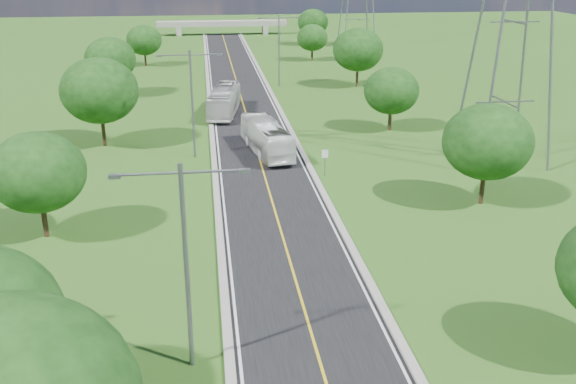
# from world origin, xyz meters

# --- Properties ---
(ground) EXTENTS (260.00, 260.00, 0.00)m
(ground) POSITION_xyz_m (0.00, 60.00, 0.00)
(ground) COLOR #305718
(ground) RESTS_ON ground
(road) EXTENTS (8.00, 150.00, 0.06)m
(road) POSITION_xyz_m (0.00, 66.00, 0.03)
(road) COLOR black
(road) RESTS_ON ground
(curb_left) EXTENTS (0.50, 150.00, 0.22)m
(curb_left) POSITION_xyz_m (-4.25, 66.00, 0.11)
(curb_left) COLOR gray
(curb_left) RESTS_ON ground
(curb_right) EXTENTS (0.50, 150.00, 0.22)m
(curb_right) POSITION_xyz_m (4.25, 66.00, 0.11)
(curb_right) COLOR gray
(curb_right) RESTS_ON ground
(speed_limit_sign) EXTENTS (0.55, 0.09, 2.40)m
(speed_limit_sign) POSITION_xyz_m (5.20, 37.98, 1.60)
(speed_limit_sign) COLOR slate
(speed_limit_sign) RESTS_ON ground
(overpass) EXTENTS (30.00, 3.00, 3.20)m
(overpass) POSITION_xyz_m (0.00, 140.00, 2.41)
(overpass) COLOR gray
(overpass) RESTS_ON ground
(streetlight_near_left) EXTENTS (5.90, 0.25, 10.00)m
(streetlight_near_left) POSITION_xyz_m (-6.00, 12.00, 5.94)
(streetlight_near_left) COLOR slate
(streetlight_near_left) RESTS_ON ground
(streetlight_mid_left) EXTENTS (5.90, 0.25, 10.00)m
(streetlight_mid_left) POSITION_xyz_m (-6.00, 45.00, 5.94)
(streetlight_mid_left) COLOR slate
(streetlight_mid_left) RESTS_ON ground
(streetlight_far_right) EXTENTS (5.90, 0.25, 10.00)m
(streetlight_far_right) POSITION_xyz_m (6.00, 78.00, 5.94)
(streetlight_far_right) COLOR slate
(streetlight_far_right) RESTS_ON ground
(power_tower_near) EXTENTS (9.00, 6.40, 28.00)m
(power_tower_near) POSITION_xyz_m (22.00, 40.00, 14.01)
(power_tower_near) COLOR slate
(power_tower_near) RESTS_ON ground
(tree_lb) EXTENTS (6.30, 6.30, 7.33)m
(tree_lb) POSITION_xyz_m (-16.00, 28.00, 4.64)
(tree_lb) COLOR black
(tree_lb) RESTS_ON ground
(tree_lc) EXTENTS (7.56, 7.56, 8.79)m
(tree_lc) POSITION_xyz_m (-15.00, 50.00, 5.58)
(tree_lc) COLOR black
(tree_lc) RESTS_ON ground
(tree_ld) EXTENTS (6.72, 6.72, 7.82)m
(tree_ld) POSITION_xyz_m (-17.00, 74.00, 4.95)
(tree_ld) COLOR black
(tree_ld) RESTS_ON ground
(tree_le) EXTENTS (5.88, 5.88, 6.84)m
(tree_le) POSITION_xyz_m (-14.50, 98.00, 4.33)
(tree_le) COLOR black
(tree_le) RESTS_ON ground
(tree_rb) EXTENTS (6.72, 6.72, 7.82)m
(tree_rb) POSITION_xyz_m (16.00, 30.00, 4.95)
(tree_rb) COLOR black
(tree_rb) RESTS_ON ground
(tree_rc) EXTENTS (5.88, 5.88, 6.84)m
(tree_rc) POSITION_xyz_m (15.00, 52.00, 4.33)
(tree_rc) COLOR black
(tree_rc) RESTS_ON ground
(tree_rd) EXTENTS (7.14, 7.14, 8.30)m
(tree_rd) POSITION_xyz_m (17.00, 76.00, 5.27)
(tree_rd) COLOR black
(tree_rd) RESTS_ON ground
(tree_re) EXTENTS (5.46, 5.46, 6.35)m
(tree_re) POSITION_xyz_m (14.50, 100.00, 4.02)
(tree_re) COLOR black
(tree_re) RESTS_ON ground
(tree_rf) EXTENTS (6.30, 6.30, 7.33)m
(tree_rf) POSITION_xyz_m (18.00, 120.00, 4.64)
(tree_rf) COLOR black
(tree_rf) RESTS_ON ground
(bus_outbound) EXTENTS (4.33, 11.27, 3.06)m
(bus_outbound) POSITION_xyz_m (0.85, 45.23, 1.59)
(bus_outbound) COLOR white
(bus_outbound) RESTS_ON road
(bus_inbound) EXTENTS (4.52, 11.85, 3.22)m
(bus_inbound) POSITION_xyz_m (-2.54, 61.64, 1.67)
(bus_inbound) COLOR silver
(bus_inbound) RESTS_ON road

